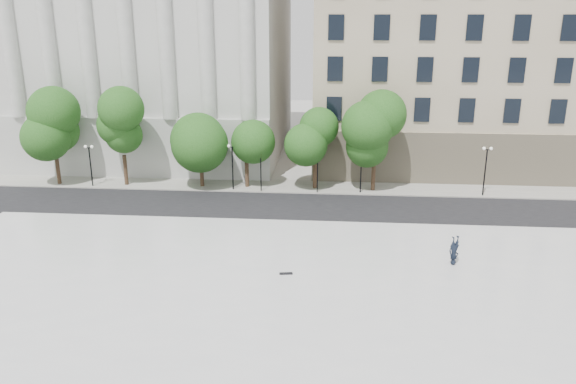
% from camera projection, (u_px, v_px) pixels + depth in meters
% --- Properties ---
extents(ground, '(160.00, 160.00, 0.00)m').
position_uv_depth(ground, '(253.00, 320.00, 29.56)').
color(ground, '#A8A69F').
rests_on(ground, ground).
extents(plaza, '(44.00, 22.00, 0.45)m').
position_uv_depth(plaza, '(260.00, 290.00, 32.34)').
color(plaza, silver).
rests_on(plaza, ground).
extents(street, '(60.00, 8.00, 0.02)m').
position_uv_depth(street, '(284.00, 208.00, 46.66)').
color(street, black).
rests_on(street, ground).
extents(far_sidewalk, '(60.00, 4.00, 0.12)m').
position_uv_depth(far_sidewalk, '(289.00, 187.00, 52.35)').
color(far_sidewalk, '#B0ADA2').
rests_on(far_sidewalk, ground).
extents(building_west, '(31.50, 27.65, 25.60)m').
position_uv_depth(building_west, '(150.00, 38.00, 63.65)').
color(building_west, beige).
rests_on(building_west, ground).
extents(building_east, '(36.00, 26.15, 23.00)m').
position_uv_depth(building_east, '(481.00, 55.00, 61.63)').
color(building_east, '#C0B192').
rests_on(building_east, ground).
extents(traffic_light_west, '(0.88, 1.87, 4.24)m').
position_uv_depth(traffic_light_west, '(261.00, 152.00, 49.81)').
color(traffic_light_west, black).
rests_on(traffic_light_west, ground).
extents(traffic_light_east, '(0.57, 1.66, 4.16)m').
position_uv_depth(traffic_light_east, '(318.00, 154.00, 49.45)').
color(traffic_light_east, black).
rests_on(traffic_light_east, ground).
extents(person_lying, '(1.40, 1.99, 0.51)m').
position_uv_depth(person_lying, '(453.00, 261.00, 35.01)').
color(person_lying, black).
rests_on(person_lying, plaza).
extents(skateboard, '(0.81, 0.32, 0.08)m').
position_uv_depth(skateboard, '(286.00, 273.00, 33.75)').
color(skateboard, black).
rests_on(skateboard, plaza).
extents(street_trees, '(33.36, 4.51, 7.72)m').
position_uv_depth(street_trees, '(209.00, 134.00, 50.79)').
color(street_trees, '#382619').
rests_on(street_trees, ground).
extents(lamp_posts, '(36.51, 0.28, 4.49)m').
position_uv_depth(lamp_posts, '(292.00, 161.00, 50.13)').
color(lamp_posts, black).
rests_on(lamp_posts, ground).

